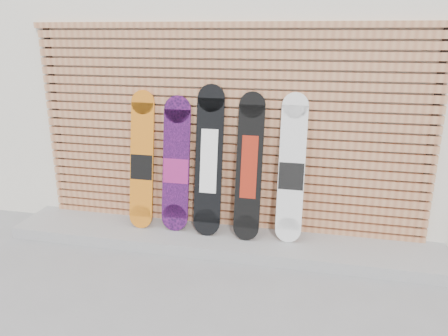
% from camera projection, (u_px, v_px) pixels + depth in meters
% --- Properties ---
extents(ground, '(80.00, 80.00, 0.00)m').
position_uv_depth(ground, '(220.00, 280.00, 4.04)').
color(ground, gray).
rests_on(ground, ground).
extents(building, '(12.00, 5.00, 3.60)m').
position_uv_depth(building, '(304.00, 59.00, 6.66)').
color(building, silver).
rests_on(building, ground).
extents(concrete_step, '(4.60, 0.70, 0.12)m').
position_uv_depth(concrete_step, '(221.00, 240.00, 4.69)').
color(concrete_step, gray).
rests_on(concrete_step, ground).
extents(slat_wall, '(4.26, 0.08, 2.29)m').
position_uv_depth(slat_wall, '(227.00, 130.00, 4.61)').
color(slat_wall, '#B2704A').
rests_on(slat_wall, ground).
extents(snowboard_0, '(0.26, 0.30, 1.49)m').
position_uv_depth(snowboard_0, '(142.00, 161.00, 4.74)').
color(snowboard_0, orange).
rests_on(snowboard_0, concrete_step).
extents(snowboard_1, '(0.29, 0.29, 1.44)m').
position_uv_depth(snowboard_1, '(176.00, 165.00, 4.68)').
color(snowboard_1, black).
rests_on(snowboard_1, concrete_step).
extents(snowboard_2, '(0.29, 0.33, 1.57)m').
position_uv_depth(snowboard_2, '(209.00, 161.00, 4.56)').
color(snowboard_2, black).
rests_on(snowboard_2, concrete_step).
extents(snowboard_3, '(0.27, 0.35, 1.51)m').
position_uv_depth(snowboard_3, '(249.00, 167.00, 4.47)').
color(snowboard_3, black).
rests_on(snowboard_3, concrete_step).
extents(snowboard_4, '(0.26, 0.29, 1.51)m').
position_uv_depth(snowboard_4, '(292.00, 170.00, 4.41)').
color(snowboard_4, white).
rests_on(snowboard_4, concrete_step).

